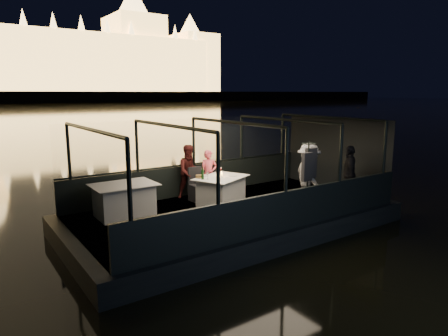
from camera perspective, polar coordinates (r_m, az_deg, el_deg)
boat_hull at (r=10.82m, az=1.22°, el=-8.42°), size 8.60×4.40×1.00m
boat_deck at (r=10.67m, az=1.23°, el=-5.98°), size 8.00×4.00×0.04m
gunwale_port at (r=12.18m, az=-4.29°, el=-1.62°), size 8.00×0.08×0.90m
gunwale_starboard at (r=9.06m, az=8.72°, el=-6.06°), size 8.00×0.08×0.90m
cabin_glass_port at (r=11.99m, az=-4.37°, el=3.75°), size 8.00×0.02×1.40m
cabin_glass_starboard at (r=8.80m, az=8.93°, el=1.13°), size 8.00×0.02×1.40m
cabin_roof_glass at (r=10.25m, az=1.28°, el=6.54°), size 8.00×4.00×0.02m
end_wall_fore at (r=8.72m, az=-20.57°, el=-2.54°), size 0.02×4.00×2.30m
end_wall_aft at (r=13.12m, az=15.55°, el=2.01°), size 0.02×4.00×2.30m
canopy_ribs at (r=10.40m, az=1.26°, el=0.20°), size 8.00×4.00×2.30m
dining_table_central at (r=11.04m, az=-0.40°, el=-3.23°), size 1.75×1.55×0.77m
dining_table_aft at (r=10.29m, az=-14.04°, el=-4.60°), size 1.55×1.13×0.82m
chair_port_left at (r=11.37m, az=-3.67°, el=-2.51°), size 0.46×0.46×0.95m
chair_port_right at (r=11.84m, az=-0.99°, el=-1.95°), size 0.50×0.50×0.85m
coat_stand at (r=10.34m, az=11.84°, el=-1.50°), size 0.63×0.57×1.84m
person_woman_coral at (r=11.79m, az=-2.17°, el=-0.52°), size 0.59×0.49×1.39m
person_man_maroon at (r=11.64m, az=-4.89°, el=-0.70°), size 0.85×0.72×1.57m
passenger_stripe at (r=10.94m, az=11.95°, el=-1.11°), size 1.02×1.28×1.73m
passenger_dark at (r=11.84m, az=17.43°, el=-0.48°), size 0.94×0.95×1.60m
wine_bottle at (r=10.66m, az=-3.07°, el=-0.83°), size 0.09×0.09×0.33m
bread_basket at (r=10.86m, az=-3.52°, el=-1.22°), size 0.23×0.23×0.08m
amber_candle at (r=11.19m, az=-0.33°, el=-0.83°), size 0.07×0.07×0.08m
plate_near at (r=11.11m, az=1.25°, el=-1.09°), size 0.29×0.29×0.01m
plate_far at (r=11.13m, az=-2.75°, el=-1.09°), size 0.31×0.31×0.02m
wine_glass_white at (r=10.65m, az=-2.37°, el=-1.14°), size 0.07×0.07×0.19m
wine_glass_red at (r=11.35m, az=-0.46°, el=-0.39°), size 0.08×0.08×0.19m
wine_glass_empty at (r=10.95m, az=-0.18°, el=-0.81°), size 0.08×0.08×0.17m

